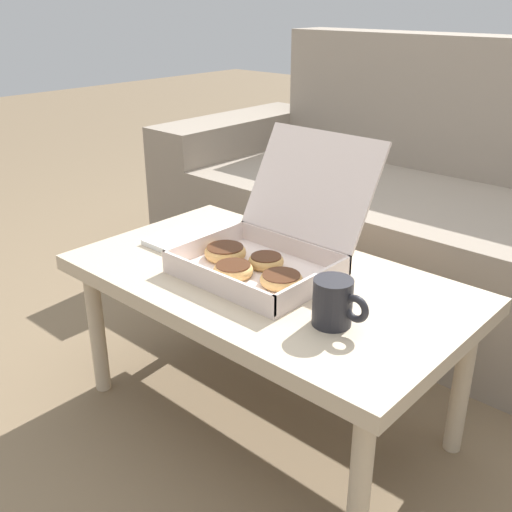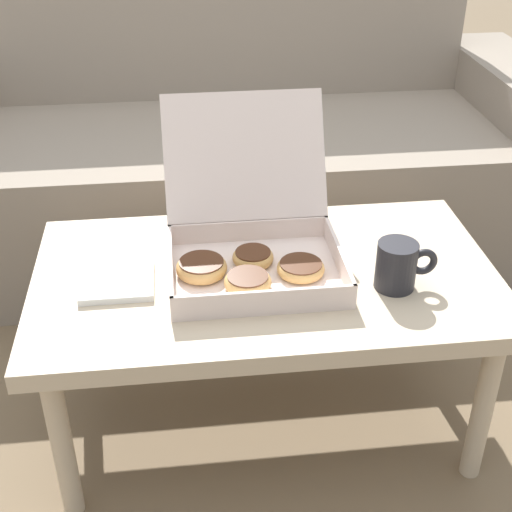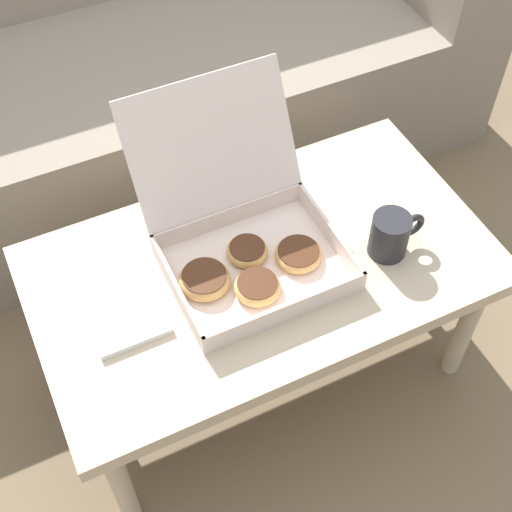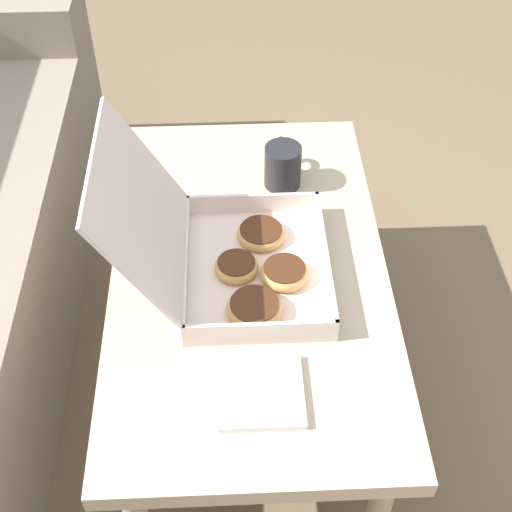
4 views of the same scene
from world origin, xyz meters
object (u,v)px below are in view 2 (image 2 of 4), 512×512
Objects in this scene: coffee_mug at (398,265)px; coffee_table at (265,289)px; couch at (230,151)px; pastry_box at (249,243)px.

coffee_table is at bearing 161.73° from coffee_mug.
coffee_table is (0.00, -0.93, 0.07)m from couch.
couch reaches higher than pastry_box.
pastry_box is 0.32m from coffee_mug.
couch is 2.13× the size of coffee_table.
couch is 0.91m from pastry_box.
coffee_mug is (0.29, -0.12, -0.01)m from pastry_box.
pastry_box is at bearing 157.98° from coffee_mug.
pastry_box is at bearing 134.11° from coffee_table.
coffee_table is 0.29m from coffee_mug.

